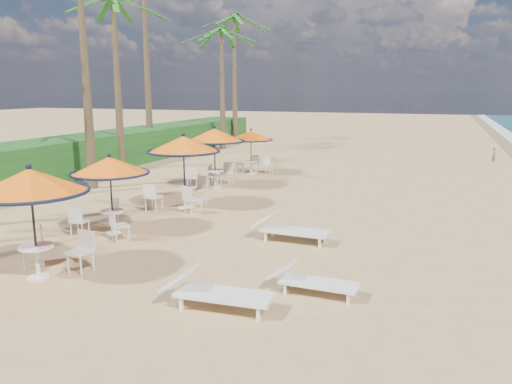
{
  "coord_description": "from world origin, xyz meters",
  "views": [
    {
      "loc": [
        3.55,
        -8.57,
        4.15
      ],
      "look_at": [
        -1.4,
        4.78,
        1.2
      ],
      "focal_mm": 35.0,
      "sensor_mm": 36.0,
      "label": 1
    }
  ],
  "objects_px": {
    "station_2": "(183,154)",
    "station_3": "(214,143)",
    "lounger_near": "(213,291)",
    "lounger_mid": "(310,280)",
    "station_0": "(33,191)",
    "station_4": "(251,141)",
    "lounger_far": "(287,228)",
    "station_1": "(109,175)"
  },
  "relations": [
    {
      "from": "lounger_mid",
      "to": "station_3",
      "type": "bearing_deg",
      "value": 126.49
    },
    {
      "from": "lounger_near",
      "to": "station_3",
      "type": "bearing_deg",
      "value": 111.69
    },
    {
      "from": "station_2",
      "to": "lounger_mid",
      "type": "height_order",
      "value": "station_2"
    },
    {
      "from": "lounger_mid",
      "to": "lounger_far",
      "type": "bearing_deg",
      "value": 115.88
    },
    {
      "from": "lounger_far",
      "to": "station_2",
      "type": "bearing_deg",
      "value": 153.52
    },
    {
      "from": "lounger_near",
      "to": "lounger_far",
      "type": "bearing_deg",
      "value": 85.85
    },
    {
      "from": "lounger_far",
      "to": "lounger_near",
      "type": "bearing_deg",
      "value": -89.04
    },
    {
      "from": "station_3",
      "to": "station_4",
      "type": "relative_size",
      "value": 1.17
    },
    {
      "from": "lounger_near",
      "to": "station_2",
      "type": "bearing_deg",
      "value": 118.89
    },
    {
      "from": "station_1",
      "to": "station_3",
      "type": "relative_size",
      "value": 0.89
    },
    {
      "from": "station_2",
      "to": "station_4",
      "type": "relative_size",
      "value": 1.19
    },
    {
      "from": "station_4",
      "to": "lounger_near",
      "type": "xyz_separation_m",
      "value": [
        4.84,
        -14.8,
        -1.28
      ]
    },
    {
      "from": "station_2",
      "to": "station_3",
      "type": "bearing_deg",
      "value": 98.86
    },
    {
      "from": "station_2",
      "to": "lounger_near",
      "type": "height_order",
      "value": "station_2"
    },
    {
      "from": "station_0",
      "to": "lounger_far",
      "type": "distance_m",
      "value": 6.53
    },
    {
      "from": "station_3",
      "to": "lounger_near",
      "type": "relative_size",
      "value": 1.2
    },
    {
      "from": "station_4",
      "to": "lounger_near",
      "type": "relative_size",
      "value": 1.02
    },
    {
      "from": "station_0",
      "to": "station_2",
      "type": "relative_size",
      "value": 0.97
    },
    {
      "from": "lounger_far",
      "to": "station_1",
      "type": "bearing_deg",
      "value": -165.99
    },
    {
      "from": "station_0",
      "to": "station_1",
      "type": "distance_m",
      "value": 3.51
    },
    {
      "from": "station_3",
      "to": "lounger_near",
      "type": "distance_m",
      "value": 12.13
    },
    {
      "from": "station_3",
      "to": "lounger_far",
      "type": "xyz_separation_m",
      "value": [
        5.13,
        -6.25,
        -1.57
      ]
    },
    {
      "from": "station_1",
      "to": "lounger_far",
      "type": "height_order",
      "value": "station_1"
    },
    {
      "from": "station_0",
      "to": "station_4",
      "type": "xyz_separation_m",
      "value": [
        -0.5,
        14.65,
        -0.33
      ]
    },
    {
      "from": "station_1",
      "to": "lounger_near",
      "type": "relative_size",
      "value": 1.07
    },
    {
      "from": "lounger_mid",
      "to": "lounger_far",
      "type": "relative_size",
      "value": 0.85
    },
    {
      "from": "station_0",
      "to": "station_1",
      "type": "relative_size",
      "value": 1.1
    },
    {
      "from": "station_1",
      "to": "lounger_near",
      "type": "bearing_deg",
      "value": -35.96
    },
    {
      "from": "station_4",
      "to": "lounger_far",
      "type": "bearing_deg",
      "value": -64.07
    },
    {
      "from": "station_2",
      "to": "station_4",
      "type": "bearing_deg",
      "value": 92.87
    },
    {
      "from": "station_0",
      "to": "lounger_near",
      "type": "relative_size",
      "value": 1.17
    },
    {
      "from": "station_0",
      "to": "station_4",
      "type": "bearing_deg",
      "value": 91.96
    },
    {
      "from": "station_3",
      "to": "lounger_mid",
      "type": "distance_m",
      "value": 11.76
    },
    {
      "from": "station_1",
      "to": "station_2",
      "type": "bearing_deg",
      "value": 82.03
    },
    {
      "from": "lounger_near",
      "to": "lounger_mid",
      "type": "bearing_deg",
      "value": 37.04
    },
    {
      "from": "station_2",
      "to": "lounger_mid",
      "type": "xyz_separation_m",
      "value": [
        6.03,
        -5.8,
        -1.64
      ]
    },
    {
      "from": "lounger_far",
      "to": "station_4",
      "type": "bearing_deg",
      "value": 117.9
    },
    {
      "from": "station_2",
      "to": "lounger_far",
      "type": "xyz_separation_m",
      "value": [
        4.54,
        -2.46,
        -1.59
      ]
    },
    {
      "from": "station_2",
      "to": "station_3",
      "type": "xyz_separation_m",
      "value": [
        -0.59,
        3.79,
        -0.02
      ]
    },
    {
      "from": "lounger_near",
      "to": "lounger_far",
      "type": "relative_size",
      "value": 1.0
    },
    {
      "from": "lounger_near",
      "to": "station_1",
      "type": "bearing_deg",
      "value": 140.9
    },
    {
      "from": "lounger_mid",
      "to": "lounger_far",
      "type": "xyz_separation_m",
      "value": [
        -1.49,
        3.34,
        0.05
      ]
    }
  ]
}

